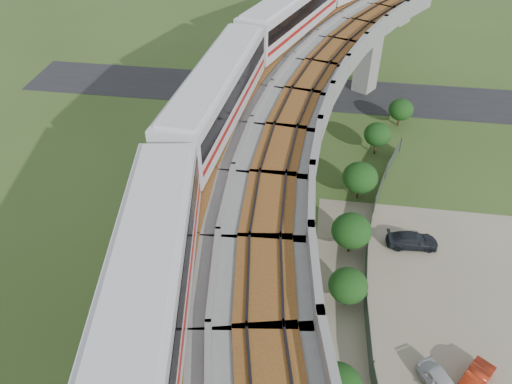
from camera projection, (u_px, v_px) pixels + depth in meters
ground at (239, 293)px, 34.08m from camera, size 160.00×160.00×0.00m
dirt_lot at (455, 343)px, 30.94m from camera, size 18.00×26.00×0.04m
asphalt_road at (283, 91)px, 57.27m from camera, size 60.00×8.00×0.03m
viaduct at (302, 196)px, 28.00m from camera, size 19.58×73.98×11.40m
metro_train at (284, 54)px, 35.23m from camera, size 17.40×60.11×3.64m
fence at (386, 303)px, 32.51m from camera, size 3.87×38.73×1.50m
tree_0 at (401, 110)px, 50.21m from camera, size 2.49×2.49×2.91m
tree_1 at (377, 134)px, 46.00m from camera, size 2.51×2.51×3.21m
tree_2 at (360, 178)px, 40.81m from camera, size 2.92×2.92×3.39m
tree_3 at (351, 231)px, 35.89m from camera, size 2.91×2.91×3.35m
tree_4 at (348, 286)px, 32.18m from camera, size 2.57×2.57×2.97m
car_red at (473, 382)px, 28.27m from camera, size 2.94×3.46×1.12m
car_dark at (412, 240)px, 37.28m from camera, size 3.94×1.88×1.11m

